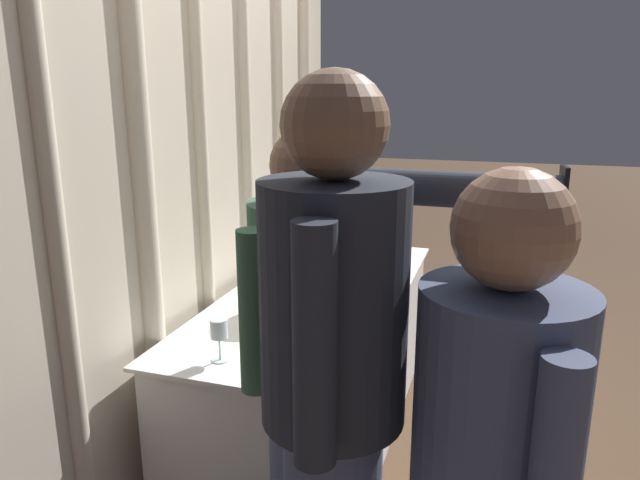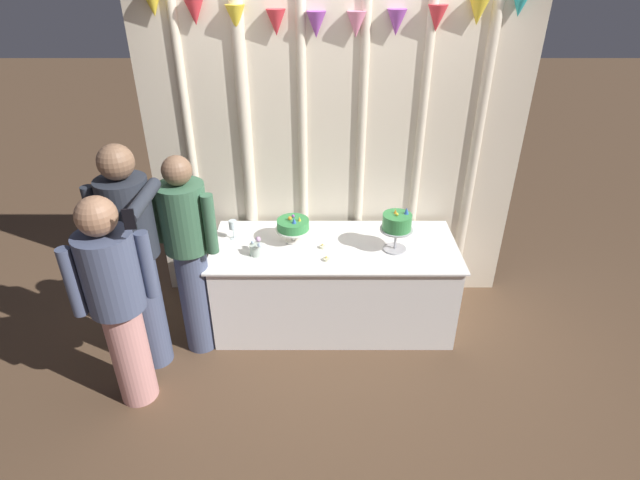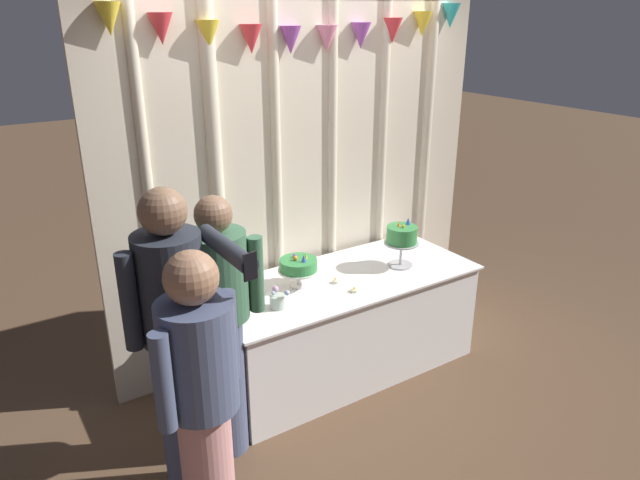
% 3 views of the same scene
% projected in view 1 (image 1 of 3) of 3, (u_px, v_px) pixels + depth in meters
% --- Properties ---
extents(ground_plane, '(24.00, 24.00, 0.00)m').
position_uv_depth(ground_plane, '(337.00, 429.00, 2.92)').
color(ground_plane, brown).
extents(draped_curtain, '(2.97, 0.16, 2.71)m').
position_uv_depth(draped_curtain, '(222.00, 142.00, 2.72)').
color(draped_curtain, beige).
rests_on(draped_curtain, ground_plane).
extents(cake_table, '(1.91, 0.81, 0.73)m').
position_uv_depth(cake_table, '(318.00, 361.00, 2.86)').
color(cake_table, white).
rests_on(cake_table, ground_plane).
extents(cake_display_nearleft, '(0.27, 0.27, 0.24)m').
position_uv_depth(cake_display_nearleft, '(281.00, 283.00, 2.45)').
color(cake_display_nearleft, silver).
rests_on(cake_display_nearleft, cake_table).
extents(cake_display_nearright, '(0.25, 0.25, 0.35)m').
position_uv_depth(cake_display_nearright, '(355.00, 227.00, 3.12)').
color(cake_display_nearright, '#B2B2B7').
rests_on(cake_display_nearright, cake_table).
extents(wine_glass, '(0.06, 0.06, 0.16)m').
position_uv_depth(wine_glass, '(219.00, 331.00, 2.04)').
color(wine_glass, silver).
rests_on(wine_glass, cake_table).
extents(flower_vase, '(0.10, 0.15, 0.13)m').
position_uv_depth(flower_vase, '(303.00, 333.00, 2.17)').
color(flower_vase, '#B2C1B2').
rests_on(flower_vase, cake_table).
extents(tealight_far_left, '(0.05, 0.05, 0.04)m').
position_uv_depth(tealight_far_left, '(320.00, 297.00, 2.66)').
color(tealight_far_left, beige).
rests_on(tealight_far_left, cake_table).
extents(tealight_near_left, '(0.05, 0.05, 0.04)m').
position_uv_depth(tealight_near_left, '(358.00, 299.00, 2.64)').
color(tealight_near_left, beige).
rests_on(tealight_near_left, cake_table).
extents(guest_man_pink_jacket, '(0.46, 0.42, 1.57)m').
position_uv_depth(guest_man_pink_jacket, '(308.00, 375.00, 1.68)').
color(guest_man_pink_jacket, '#4C5675').
rests_on(guest_man_pink_jacket, ground_plane).
extents(guest_girl_blue_dress, '(0.49, 0.65, 1.71)m').
position_uv_depth(guest_girl_blue_dress, '(336.00, 412.00, 1.32)').
color(guest_girl_blue_dress, '#4C5675').
rests_on(guest_girl_blue_dress, ground_plane).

